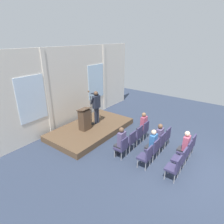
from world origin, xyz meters
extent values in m
plane|color=#2D384C|center=(0.00, 0.00, 0.00)|extent=(17.36, 17.36, 0.00)
cube|color=silver|center=(0.00, 6.68, 2.12)|extent=(10.86, 0.10, 4.24)
cube|color=silver|center=(-2.17, 6.62, 2.09)|extent=(1.37, 0.04, 2.07)
cube|color=silver|center=(-1.34, 6.62, 2.12)|extent=(0.20, 0.08, 4.24)
cube|color=silver|center=(2.17, 6.62, 2.09)|extent=(1.37, 0.04, 2.07)
cube|color=silver|center=(3.01, 6.62, 2.12)|extent=(0.20, 0.08, 4.24)
cube|color=brown|center=(0.00, 5.13, 0.15)|extent=(4.40, 2.50, 0.29)
cylinder|color=#232838|center=(0.43, 5.17, 0.74)|extent=(0.14, 0.14, 0.88)
cylinder|color=#232838|center=(0.61, 5.17, 0.74)|extent=(0.14, 0.14, 0.88)
cube|color=#232838|center=(0.52, 5.17, 1.51)|extent=(0.42, 0.22, 0.66)
cube|color=#26663F|center=(0.52, 5.29, 1.59)|extent=(0.06, 0.01, 0.40)
sphere|color=brown|center=(0.52, 5.18, 1.98)|extent=(0.21, 0.21, 0.21)
cylinder|color=#232838|center=(0.28, 5.25, 1.62)|extent=(0.09, 0.28, 0.45)
cylinder|color=#232838|center=(0.67, 5.30, 1.86)|extent=(0.15, 0.36, 0.15)
cylinder|color=#232838|center=(0.62, 5.44, 1.90)|extent=(0.11, 0.34, 0.15)
sphere|color=brown|center=(0.53, 5.70, 1.98)|extent=(0.10, 0.10, 0.10)
cylinder|color=black|center=(0.26, 5.32, 0.31)|extent=(0.28, 0.28, 0.03)
cylinder|color=black|center=(0.26, 5.32, 1.05)|extent=(0.02, 0.02, 1.45)
sphere|color=#262626|center=(0.26, 5.32, 1.81)|extent=(0.07, 0.07, 0.07)
cube|color=#4C3828|center=(-0.40, 5.16, 0.82)|extent=(0.52, 0.40, 1.05)
cube|color=#4C3828|center=(-0.40, 5.18, 1.38)|extent=(0.60, 0.48, 0.14)
cylinder|color=#99999E|center=(-0.76, 2.80, 0.20)|extent=(0.04, 0.04, 0.40)
cylinder|color=#99999E|center=(-1.12, 2.80, 0.20)|extent=(0.04, 0.04, 0.40)
cylinder|color=#99999E|center=(-0.76, 2.46, 0.20)|extent=(0.04, 0.04, 0.40)
cylinder|color=#99999E|center=(-1.12, 2.46, 0.20)|extent=(0.04, 0.04, 0.40)
cube|color=#383356|center=(-0.94, 2.63, 0.44)|extent=(0.46, 0.44, 0.08)
cube|color=#383356|center=(-0.94, 2.44, 0.71)|extent=(0.46, 0.06, 0.46)
cylinder|color=#2D2D33|center=(-1.03, 2.81, 0.22)|extent=(0.10, 0.10, 0.44)
cylinder|color=#2D2D33|center=(-0.85, 2.81, 0.22)|extent=(0.10, 0.10, 0.44)
cube|color=#2D2D33|center=(-0.94, 2.69, 0.50)|extent=(0.34, 0.36, 0.12)
cube|color=#594C72|center=(-0.94, 2.58, 0.86)|extent=(0.36, 0.20, 0.61)
sphere|color=brown|center=(-0.94, 2.60, 1.28)|extent=(0.20, 0.20, 0.20)
cylinder|color=#99999E|center=(-0.13, 2.80, 0.20)|extent=(0.04, 0.04, 0.40)
cylinder|color=#99999E|center=(-0.49, 2.80, 0.20)|extent=(0.04, 0.04, 0.40)
cylinder|color=#99999E|center=(-0.13, 2.46, 0.20)|extent=(0.04, 0.04, 0.40)
cylinder|color=#99999E|center=(-0.49, 2.46, 0.20)|extent=(0.04, 0.04, 0.40)
cube|color=#383356|center=(-0.31, 2.63, 0.44)|extent=(0.46, 0.44, 0.08)
cube|color=#383356|center=(-0.31, 2.44, 0.71)|extent=(0.46, 0.06, 0.46)
cylinder|color=#99999E|center=(0.49, 2.80, 0.20)|extent=(0.04, 0.04, 0.40)
cylinder|color=#99999E|center=(0.13, 2.80, 0.20)|extent=(0.04, 0.04, 0.40)
cylinder|color=#99999E|center=(0.49, 2.46, 0.20)|extent=(0.04, 0.04, 0.40)
cylinder|color=#99999E|center=(0.13, 2.46, 0.20)|extent=(0.04, 0.04, 0.40)
cube|color=#383356|center=(0.31, 2.63, 0.44)|extent=(0.46, 0.44, 0.08)
cube|color=#383356|center=(0.31, 2.44, 0.71)|extent=(0.46, 0.06, 0.46)
cylinder|color=#99999E|center=(1.12, 2.80, 0.20)|extent=(0.04, 0.04, 0.40)
cylinder|color=#99999E|center=(0.76, 2.80, 0.20)|extent=(0.04, 0.04, 0.40)
cylinder|color=#99999E|center=(1.12, 2.46, 0.20)|extent=(0.04, 0.04, 0.40)
cylinder|color=#99999E|center=(0.76, 2.46, 0.20)|extent=(0.04, 0.04, 0.40)
cube|color=#383356|center=(0.94, 2.63, 0.44)|extent=(0.46, 0.44, 0.08)
cube|color=#383356|center=(0.94, 2.44, 0.71)|extent=(0.46, 0.06, 0.46)
cylinder|color=#2D2D33|center=(0.85, 2.81, 0.22)|extent=(0.10, 0.10, 0.44)
cylinder|color=#2D2D33|center=(1.03, 2.81, 0.22)|extent=(0.10, 0.10, 0.44)
cube|color=#2D2D33|center=(0.94, 2.69, 0.50)|extent=(0.34, 0.36, 0.12)
cube|color=#B24C66|center=(0.94, 2.58, 0.87)|extent=(0.36, 0.20, 0.62)
sphere|color=#8C6647|center=(0.94, 2.60, 1.29)|extent=(0.20, 0.20, 0.20)
cylinder|color=#99999E|center=(-0.76, 1.71, 0.20)|extent=(0.04, 0.04, 0.40)
cylinder|color=#99999E|center=(-1.12, 1.71, 0.20)|extent=(0.04, 0.04, 0.40)
cylinder|color=#99999E|center=(-0.76, 1.37, 0.20)|extent=(0.04, 0.04, 0.40)
cylinder|color=#99999E|center=(-1.12, 1.37, 0.20)|extent=(0.04, 0.04, 0.40)
cube|color=#383356|center=(-0.94, 1.54, 0.44)|extent=(0.46, 0.44, 0.08)
cube|color=#383356|center=(-0.94, 1.35, 0.71)|extent=(0.46, 0.06, 0.46)
cylinder|color=#99999E|center=(-0.13, 1.71, 0.20)|extent=(0.04, 0.04, 0.40)
cylinder|color=#99999E|center=(-0.49, 1.71, 0.20)|extent=(0.04, 0.04, 0.40)
cylinder|color=#99999E|center=(-0.13, 1.37, 0.20)|extent=(0.04, 0.04, 0.40)
cylinder|color=#99999E|center=(-0.49, 1.37, 0.20)|extent=(0.04, 0.04, 0.40)
cube|color=#383356|center=(-0.31, 1.54, 0.44)|extent=(0.46, 0.44, 0.08)
cube|color=#383356|center=(-0.31, 1.35, 0.71)|extent=(0.46, 0.06, 0.46)
cylinder|color=#2D2D33|center=(-0.40, 1.72, 0.22)|extent=(0.10, 0.10, 0.44)
cylinder|color=#2D2D33|center=(-0.22, 1.72, 0.22)|extent=(0.10, 0.10, 0.44)
cube|color=#2D2D33|center=(-0.31, 1.60, 0.50)|extent=(0.34, 0.36, 0.12)
cube|color=#3366A5|center=(-0.31, 1.49, 0.85)|extent=(0.36, 0.20, 0.58)
sphere|color=beige|center=(-0.31, 1.51, 1.25)|extent=(0.20, 0.20, 0.20)
cylinder|color=#99999E|center=(0.49, 1.71, 0.20)|extent=(0.04, 0.04, 0.40)
cylinder|color=#99999E|center=(0.13, 1.71, 0.20)|extent=(0.04, 0.04, 0.40)
cylinder|color=#99999E|center=(0.49, 1.37, 0.20)|extent=(0.04, 0.04, 0.40)
cylinder|color=#99999E|center=(0.13, 1.37, 0.20)|extent=(0.04, 0.04, 0.40)
cube|color=#383356|center=(0.31, 1.54, 0.44)|extent=(0.46, 0.44, 0.08)
cube|color=#383356|center=(0.31, 1.35, 0.71)|extent=(0.46, 0.06, 0.46)
cylinder|color=#2D2D33|center=(0.22, 1.72, 0.22)|extent=(0.10, 0.10, 0.44)
cylinder|color=#2D2D33|center=(0.40, 1.72, 0.22)|extent=(0.10, 0.10, 0.44)
cube|color=#2D2D33|center=(0.31, 1.60, 0.50)|extent=(0.34, 0.36, 0.12)
cube|color=#594C72|center=(0.31, 1.49, 0.85)|extent=(0.36, 0.20, 0.58)
sphere|color=brown|center=(0.31, 1.51, 1.25)|extent=(0.20, 0.20, 0.20)
cylinder|color=#99999E|center=(1.12, 1.71, 0.20)|extent=(0.04, 0.04, 0.40)
cylinder|color=#99999E|center=(0.76, 1.71, 0.20)|extent=(0.04, 0.04, 0.40)
cylinder|color=#99999E|center=(1.12, 1.37, 0.20)|extent=(0.04, 0.04, 0.40)
cylinder|color=#99999E|center=(0.76, 1.37, 0.20)|extent=(0.04, 0.04, 0.40)
cube|color=#383356|center=(0.94, 1.54, 0.44)|extent=(0.46, 0.44, 0.08)
cube|color=#383356|center=(0.94, 1.35, 0.71)|extent=(0.46, 0.06, 0.46)
cylinder|color=#99999E|center=(-0.76, 0.62, 0.20)|extent=(0.04, 0.04, 0.40)
cylinder|color=#99999E|center=(-1.12, 0.62, 0.20)|extent=(0.04, 0.04, 0.40)
cylinder|color=#99999E|center=(-0.76, 0.28, 0.20)|extent=(0.04, 0.04, 0.40)
cylinder|color=#99999E|center=(-1.12, 0.28, 0.20)|extent=(0.04, 0.04, 0.40)
cube|color=#383356|center=(-0.94, 0.45, 0.44)|extent=(0.46, 0.44, 0.08)
cube|color=#383356|center=(-0.94, 0.26, 0.71)|extent=(0.46, 0.06, 0.46)
cylinder|color=#99999E|center=(-0.13, 0.62, 0.20)|extent=(0.04, 0.04, 0.40)
cylinder|color=#99999E|center=(-0.49, 0.62, 0.20)|extent=(0.04, 0.04, 0.40)
cylinder|color=#99999E|center=(-0.13, 0.28, 0.20)|extent=(0.04, 0.04, 0.40)
cylinder|color=#99999E|center=(-0.49, 0.28, 0.20)|extent=(0.04, 0.04, 0.40)
cube|color=#383356|center=(-0.31, 0.45, 0.44)|extent=(0.46, 0.44, 0.08)
cube|color=#383356|center=(-0.31, 0.26, 0.71)|extent=(0.46, 0.06, 0.46)
cylinder|color=#99999E|center=(0.49, 0.62, 0.20)|extent=(0.04, 0.04, 0.40)
cylinder|color=#99999E|center=(0.13, 0.62, 0.20)|extent=(0.04, 0.04, 0.40)
cylinder|color=#99999E|center=(0.49, 0.28, 0.20)|extent=(0.04, 0.04, 0.40)
cylinder|color=#99999E|center=(0.13, 0.28, 0.20)|extent=(0.04, 0.04, 0.40)
cube|color=#383356|center=(0.31, 0.45, 0.44)|extent=(0.46, 0.44, 0.08)
cube|color=#383356|center=(0.31, 0.26, 0.71)|extent=(0.46, 0.06, 0.46)
cylinder|color=#2D2D33|center=(0.22, 0.63, 0.22)|extent=(0.10, 0.10, 0.44)
cylinder|color=#2D2D33|center=(0.40, 0.63, 0.22)|extent=(0.10, 0.10, 0.44)
cube|color=#2D2D33|center=(0.31, 0.51, 0.50)|extent=(0.34, 0.36, 0.12)
cube|color=#B24C66|center=(0.31, 0.40, 0.85)|extent=(0.36, 0.20, 0.59)
sphere|color=beige|center=(0.31, 0.42, 1.26)|extent=(0.20, 0.20, 0.20)
cylinder|color=#99999E|center=(1.12, 0.62, 0.20)|extent=(0.04, 0.04, 0.40)
cylinder|color=#99999E|center=(0.76, 0.62, 0.20)|extent=(0.04, 0.04, 0.40)
cylinder|color=#99999E|center=(1.12, 0.28, 0.20)|extent=(0.04, 0.04, 0.40)
cylinder|color=#99999E|center=(0.76, 0.28, 0.20)|extent=(0.04, 0.04, 0.40)
cube|color=#383356|center=(0.94, 0.45, 0.44)|extent=(0.46, 0.44, 0.08)
cube|color=#383356|center=(0.94, 0.26, 0.71)|extent=(0.46, 0.06, 0.46)
camera|label=1|loc=(-6.44, -1.02, 4.68)|focal=30.06mm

